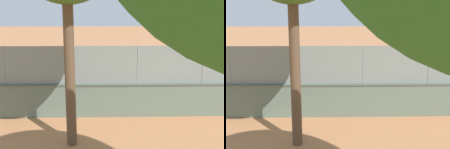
% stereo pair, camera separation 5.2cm
% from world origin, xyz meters
% --- Properties ---
extents(ground_plane, '(260.00, 260.00, 0.00)m').
position_xyz_m(ground_plane, '(0.00, 0.00, 0.00)').
color(ground_plane, '#B27247').
extents(perimeter_wall, '(23.59, 1.20, 1.72)m').
position_xyz_m(perimeter_wall, '(2.84, 13.46, 0.87)').
color(perimeter_wall, slate).
rests_on(perimeter_wall, ground_plane).
extents(fence_panel_on_wall, '(23.17, 0.82, 1.90)m').
position_xyz_m(fence_panel_on_wall, '(2.84, 13.46, 2.67)').
color(fence_panel_on_wall, gray).
rests_on(fence_panel_on_wall, perimeter_wall).
extents(player_near_wall_returning, '(0.73, 1.22, 1.57)m').
position_xyz_m(player_near_wall_returning, '(2.44, 5.59, 0.92)').
color(player_near_wall_returning, black).
rests_on(player_near_wall_returning, ground_plane).
extents(player_foreground_swinging, '(1.23, 0.73, 1.70)m').
position_xyz_m(player_foreground_swinging, '(1.43, 8.37, 1.01)').
color(player_foreground_swinging, '#591919').
rests_on(player_foreground_swinging, ground_plane).
extents(sports_ball, '(0.20, 0.20, 0.20)m').
position_xyz_m(sports_ball, '(3.58, 6.75, 0.10)').
color(sports_ball, orange).
rests_on(sports_ball, ground_plane).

